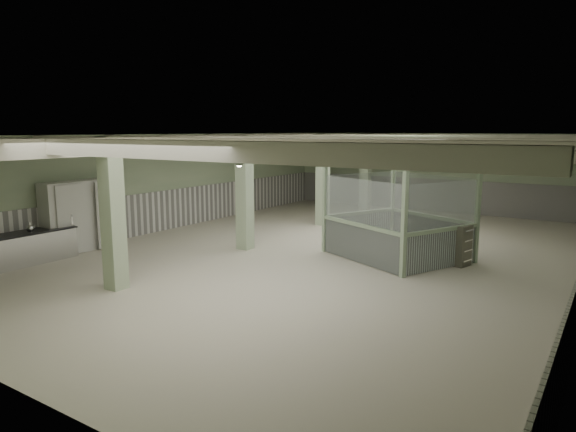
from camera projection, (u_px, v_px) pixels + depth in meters
The scene contains 25 objects.
floor at pixel (329, 253), 15.88m from camera, with size 20.00×20.00×0.00m, color silver.
ceiling at pixel (331, 135), 15.29m from camera, with size 14.00×20.00×0.02m, color beige.
wall_back at pixel (433, 172), 23.84m from camera, with size 14.00×0.02×3.60m, color #ACBD97.
wall_left at pixel (167, 182), 19.36m from camera, with size 0.02×20.00×3.60m, color #ACBD97.
wainscot_left at pixel (168, 210), 19.52m from camera, with size 0.05×19.90×1.50m, color white.
wainscot_back at pixel (432, 195), 23.99m from camera, with size 13.90×0.05×1.50m, color white.
girder at pixel (263, 141), 16.67m from camera, with size 0.45×19.90×0.40m, color white.
beam_a at pixel (129, 149), 9.13m from camera, with size 13.90×0.35×0.32m, color white.
beam_b at pixel (221, 145), 11.19m from camera, with size 13.90×0.35×0.32m, color white.
beam_c at pixel (284, 143), 13.25m from camera, with size 13.90×0.35×0.32m, color white.
beam_d at pixel (331, 141), 15.32m from camera, with size 13.90×0.35×0.32m, color white.
beam_e at pixel (366, 140), 17.38m from camera, with size 13.90×0.35×0.32m, color white.
beam_f at pixel (394, 139), 19.44m from camera, with size 13.90×0.35×0.32m, color white.
beam_g at pixel (416, 138), 21.50m from camera, with size 13.90×0.35×0.32m, color white.
column_a at pixel (113, 214), 11.98m from camera, with size 0.42×0.42×3.60m, color #B4CCA4.
column_b at pixel (245, 193), 16.11m from camera, with size 0.42×0.42×3.60m, color #B4CCA4.
column_c at pixel (323, 180), 20.23m from camera, with size 0.42×0.42×3.60m, color #B4CCA4.
column_d at pixel (365, 173), 23.54m from camera, with size 0.42×0.42×3.60m, color #B4CCA4.
pendant_front at pixel (239, 163), 10.98m from camera, with size 0.44×0.44×0.22m, color #354332.
pendant_mid at pixel (353, 153), 15.52m from camera, with size 0.44×0.44×0.22m, color #354332.
pendant_back at pixel (411, 148), 19.65m from camera, with size 0.44×0.44×0.22m, color #354332.
pitcher_far at pixel (30, 227), 14.40m from camera, with size 0.20×0.23×0.30m, color silver, non-canonical shape.
walkin_cooler at pixel (81, 216), 15.98m from camera, with size 0.93×2.42×2.22m.
guard_booth at pixel (398, 192), 15.03m from camera, with size 4.61×4.33×2.95m.
filing_cabinet at pixel (461, 246), 14.26m from camera, with size 0.37×0.53×1.15m, color #636352.
Camera 1 is at (7.41, -13.65, 3.74)m, focal length 32.00 mm.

